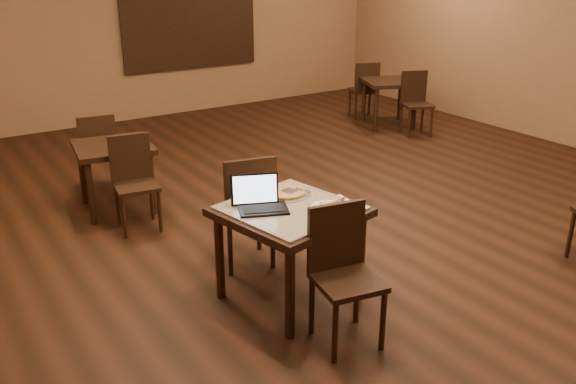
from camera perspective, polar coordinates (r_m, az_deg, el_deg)
ground at (r=6.33m, az=6.44°, el=-2.02°), size 10.00×10.00×0.00m
wall_back at (r=10.21m, az=-11.88°, el=15.32°), size 8.00×0.02×3.00m
mural at (r=10.37m, az=-9.16°, el=15.85°), size 2.34×0.05×1.64m
tiled_table at (r=4.53m, az=0.19°, el=-2.59°), size 1.09×1.09×0.76m
chair_main_near at (r=4.14m, az=5.10°, el=-6.93°), size 0.48×0.48×0.96m
chair_main_far at (r=5.04m, az=-3.83°, el=-1.25°), size 0.52×0.52×1.00m
laptop at (r=4.45m, az=-2.71°, el=-0.74°), size 0.42×0.40×0.24m
plate at (r=4.47m, az=3.82°, el=-1.44°), size 0.26×0.26×0.01m
pizza_slice at (r=4.46m, az=3.83°, el=-1.27°), size 0.22×0.22×0.02m
pizza_pan at (r=4.74m, az=-0.19°, el=-0.10°), size 0.40×0.40×0.01m
pizza_whole at (r=4.73m, az=-0.19°, el=0.05°), size 0.31×0.31×0.02m
spatula at (r=4.72m, az=0.15°, el=0.14°), size 0.17×0.27×0.01m
napkin_roll at (r=4.60m, az=5.32°, el=-0.70°), size 0.04×0.15×0.04m
other_table_a at (r=9.59m, az=9.47°, el=9.57°), size 0.98×0.98×0.71m
other_table_a_chair_near at (r=9.24m, az=11.84°, el=8.52°), size 0.52×0.52×0.91m
other_table_a_chair_far at (r=9.97m, az=7.22°, el=9.73°), size 0.52×0.52×0.91m
other_table_b at (r=6.47m, az=-15.98°, el=3.29°), size 0.85×0.85×0.70m
other_table_b_chair_near at (r=6.02m, az=-14.24°, el=1.40°), size 0.45×0.45×0.91m
other_table_b_chair_far at (r=6.98m, az=-17.37°, el=3.82°), size 0.45×0.45×0.91m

